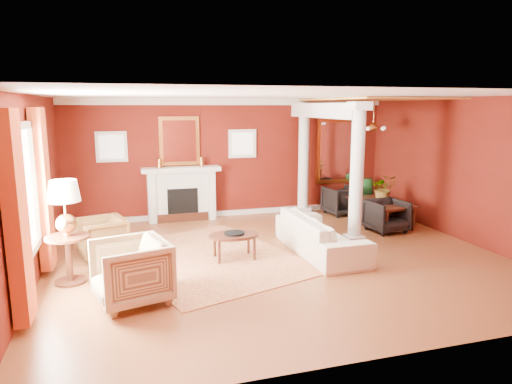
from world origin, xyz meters
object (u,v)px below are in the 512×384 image
object	(u,v)px
sofa	(321,228)
armchair_leopard	(102,236)
dining_table	(381,206)
armchair_stripe	(131,269)
coffee_table	(234,237)
side_table	(65,214)

from	to	relation	value
sofa	armchair_leopard	bearing A→B (deg)	76.72
dining_table	armchair_leopard	bearing A→B (deg)	90.47
armchair_stripe	sofa	bearing A→B (deg)	96.05
armchair_leopard	coffee_table	size ratio (longest dim) A/B	0.89
sofa	armchair_stripe	bearing A→B (deg)	109.60
armchair_stripe	side_table	xyz separation A→B (m)	(-0.91, 1.01, 0.62)
armchair_stripe	dining_table	distance (m)	6.30
side_table	armchair_stripe	bearing A→B (deg)	-48.12
armchair_stripe	dining_table	world-z (taller)	armchair_stripe
armchair_leopard	side_table	bearing A→B (deg)	-37.93
armchair_stripe	side_table	world-z (taller)	side_table
sofa	armchair_leopard	world-z (taller)	sofa
armchair_stripe	coffee_table	size ratio (longest dim) A/B	1.08
coffee_table	dining_table	bearing A→B (deg)	19.90
armchair_leopard	armchair_stripe	bearing A→B (deg)	-4.62
coffee_table	side_table	size ratio (longest dim) A/B	0.56
coffee_table	armchair_stripe	bearing A→B (deg)	-142.82
side_table	coffee_table	bearing A→B (deg)	7.63
sofa	dining_table	bearing A→B (deg)	-56.68
armchair_stripe	side_table	distance (m)	1.49
sofa	armchair_leopard	xyz separation A→B (m)	(-3.93, 0.87, -0.06)
side_table	armchair_leopard	bearing A→B (deg)	68.88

